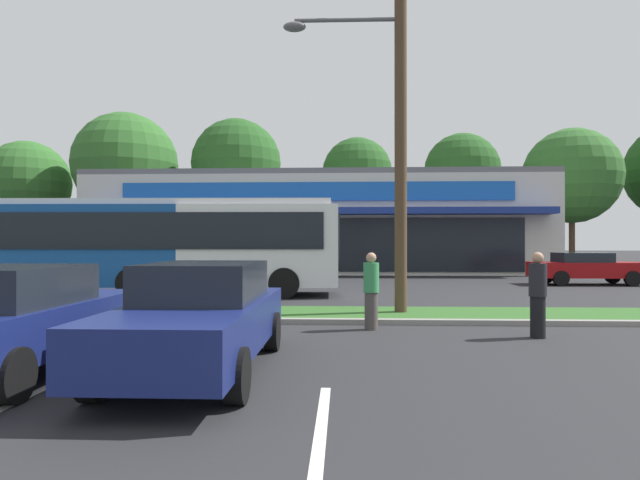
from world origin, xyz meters
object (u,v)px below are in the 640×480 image
(pedestrian_by_pole, at_px, (371,291))
(car_1, at_px, (587,268))
(pedestrian_near_bench, at_px, (538,295))
(car_3, at_px, (16,318))
(car_5, at_px, (242,266))
(car_0, at_px, (201,316))
(car_4, at_px, (97,266))
(city_bus, at_px, (170,244))
(utility_pole, at_px, (395,96))

(pedestrian_by_pole, bearing_deg, car_1, -4.26)
(pedestrian_near_bench, bearing_deg, pedestrian_by_pole, 177.66)
(car_1, relative_size, pedestrian_by_pole, 2.91)
(car_3, xyz_separation_m, car_5, (-0.01, 16.50, -0.02))
(car_0, bearing_deg, car_3, -83.98)
(car_1, distance_m, car_5, 14.93)
(car_3, xyz_separation_m, car_4, (-6.55, 16.37, -0.02))
(car_3, distance_m, car_5, 16.50)
(car_5, bearing_deg, pedestrian_by_pole, -67.84)
(city_bus, height_order, pedestrian_near_bench, city_bus)
(car_4, bearing_deg, pedestrian_near_bench, -41.93)
(car_0, height_order, car_5, car_0)
(car_5, distance_m, pedestrian_near_bench, 15.73)
(utility_pole, relative_size, pedestrian_near_bench, 6.20)
(car_0, xyz_separation_m, car_5, (-2.53, 16.23, -0.03))
(city_bus, bearing_deg, utility_pole, -36.44)
(city_bus, height_order, car_4, city_bus)
(car_1, xyz_separation_m, pedestrian_by_pole, (-9.80, -12.17, 0.08))
(car_1, bearing_deg, utility_pole, -131.81)
(car_5, relative_size, pedestrian_near_bench, 2.84)
(utility_pole, height_order, pedestrian_near_bench, utility_pole)
(car_1, xyz_separation_m, pedestrian_near_bench, (-6.69, -13.00, 0.09))
(city_bus, xyz_separation_m, car_1, (16.36, 5.15, -1.04))
(car_3, xyz_separation_m, pedestrian_by_pole, (5.12, 3.92, 0.04))
(car_0, relative_size, car_1, 1.03)
(car_3, bearing_deg, car_4, 21.81)
(car_0, distance_m, car_3, 2.54)
(car_3, distance_m, pedestrian_near_bench, 8.79)
(car_0, distance_m, pedestrian_by_pole, 4.48)
(car_0, distance_m, car_1, 20.10)
(car_4, bearing_deg, car_3, -68.19)
(pedestrian_by_pole, bearing_deg, car_4, 77.72)
(car_5, xyz_separation_m, pedestrian_near_bench, (8.23, -13.40, 0.08))
(pedestrian_by_pole, bearing_deg, car_5, 56.73)
(city_bus, relative_size, pedestrian_near_bench, 7.18)
(car_1, height_order, pedestrian_near_bench, pedestrian_near_bench)
(utility_pole, distance_m, car_4, 16.85)
(utility_pole, relative_size, city_bus, 0.86)
(car_4, height_order, pedestrian_near_bench, pedestrian_near_bench)
(city_bus, distance_m, pedestrian_near_bench, 12.49)
(utility_pole, xyz_separation_m, car_5, (-5.80, 10.60, -4.66))
(city_bus, bearing_deg, pedestrian_near_bench, -40.60)
(car_5, bearing_deg, car_0, -81.13)
(car_5, bearing_deg, pedestrian_near_bench, -58.43)
(car_1, bearing_deg, city_bus, -162.53)
(car_5, bearing_deg, utility_pole, -61.31)
(utility_pole, bearing_deg, pedestrian_near_bench, -49.01)
(car_5, bearing_deg, city_bus, -104.50)
(city_bus, height_order, car_1, city_bus)
(car_4, relative_size, pedestrian_near_bench, 2.77)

